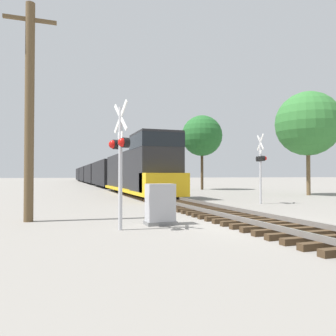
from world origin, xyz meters
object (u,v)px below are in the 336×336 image
utility_pole (29,109)px  tree_far_right (308,124)px  crossing_signal_far (261,162)px  tree_mid_background (202,136)px  freight_train (96,174)px  crossing_signal_near (120,152)px  relay_cabinet (160,204)px

utility_pole → tree_far_right: size_ratio=0.92×
crossing_signal_far → tree_mid_background: 18.91m
crossing_signal_far → tree_far_right: size_ratio=0.47×
freight_train → utility_pole: (-7.28, -46.89, 2.13)m
crossing_signal_near → utility_pole: utility_pole is taller
tree_far_right → utility_pole: bearing=-155.7°
crossing_signal_far → tree_far_right: tree_far_right is taller
tree_mid_background → freight_train: bearing=110.1°
utility_pole → freight_train: bearing=81.2°
tree_mid_background → crossing_signal_far: bearing=-103.9°
freight_train → crossing_signal_far: size_ratio=20.99×
freight_train → crossing_signal_near: (-4.53, -49.70, 0.46)m
utility_pole → tree_far_right: (20.50, 9.25, 1.87)m
crossing_signal_far → tree_far_right: (8.42, 5.67, 3.46)m
relay_cabinet → tree_far_right: 20.53m
crossing_signal_far → relay_cabinet: bearing=138.3°
tree_far_right → crossing_signal_near: bearing=-145.8°
freight_train → crossing_signal_far: 43.58m
crossing_signal_near → tree_mid_background: size_ratio=0.46×
freight_train → crossing_signal_far: bearing=-83.7°
tree_mid_background → tree_far_right: bearing=-72.2°
tree_far_right → freight_train: bearing=109.4°
tree_far_right → tree_mid_background: bearing=107.8°
tree_far_right → relay_cabinet: bearing=-145.0°
relay_cabinet → tree_far_right: bearing=35.0°
crossing_signal_far → utility_pole: size_ratio=0.51×
relay_cabinet → utility_pole: 5.80m
crossing_signal_far → relay_cabinet: crossing_signal_far is taller
freight_train → crossing_signal_near: freight_train is taller
freight_train → utility_pole: 47.50m
crossing_signal_near → tree_mid_background: bearing=136.7°
relay_cabinet → crossing_signal_far: bearing=36.0°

